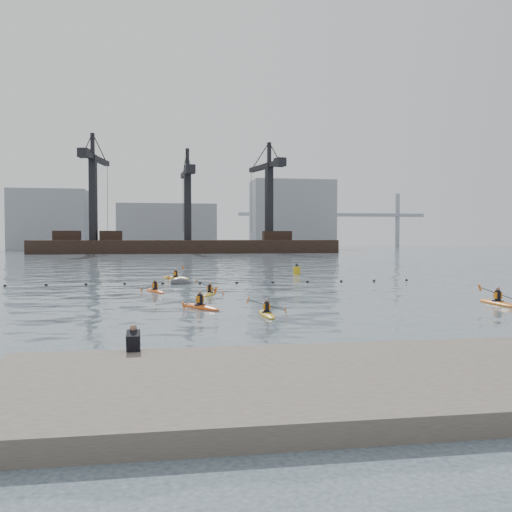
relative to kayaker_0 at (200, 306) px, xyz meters
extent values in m
plane|color=#34414D|center=(2.85, -7.25, -0.10)|extent=(400.00, 400.00, 0.00)
cube|color=#4C443D|center=(2.85, -16.25, -0.10)|extent=(18.00, 7.00, 1.00)
cube|color=black|center=(-2.65, -13.05, 0.68)|extent=(0.38, 0.60, 0.67)
cube|color=black|center=(-2.65, -12.83, 0.52)|extent=(0.34, 0.40, 0.24)
sphere|color=#8C6651|center=(-2.65, -12.95, 1.06)|extent=(0.21, 0.21, 0.21)
sphere|color=black|center=(-14.15, 15.25, -0.07)|extent=(0.24, 0.24, 0.24)
sphere|color=black|center=(-11.15, 15.41, -0.07)|extent=(0.24, 0.24, 0.24)
sphere|color=black|center=(-8.15, 15.49, -0.07)|extent=(0.24, 0.24, 0.24)
sphere|color=black|center=(-5.15, 15.46, -0.07)|extent=(0.24, 0.24, 0.24)
sphere|color=black|center=(-2.15, 15.33, -0.07)|extent=(0.24, 0.24, 0.24)
sphere|color=black|center=(0.85, 15.16, -0.07)|extent=(0.24, 0.24, 0.24)
sphere|color=black|center=(3.85, 15.03, -0.07)|extent=(0.24, 0.24, 0.24)
sphere|color=black|center=(6.85, 15.00, -0.07)|extent=(0.24, 0.24, 0.24)
sphere|color=black|center=(9.85, 15.09, -0.07)|extent=(0.24, 0.24, 0.24)
sphere|color=black|center=(12.85, 15.25, -0.07)|extent=(0.24, 0.24, 0.24)
sphere|color=black|center=(15.85, 15.41, -0.07)|extent=(0.24, 0.24, 0.24)
sphere|color=black|center=(18.85, 15.49, -0.07)|extent=(0.24, 0.24, 0.24)
cube|color=black|center=(2.85, 102.75, 0.75)|extent=(72.00, 12.00, 4.50)
cube|color=black|center=(-25.15, 102.75, 4.10)|extent=(6.00, 3.00, 2.20)
cube|color=black|center=(-15.15, 102.75, 4.10)|extent=(5.00, 3.00, 2.20)
cube|color=black|center=(24.85, 102.75, 4.10)|extent=(7.00, 3.00, 2.20)
cube|color=black|center=(-19.15, 102.75, 13.00)|extent=(1.85, 1.85, 20.00)
cube|color=black|center=(-18.69, 105.40, 22.40)|extent=(4.31, 17.93, 1.20)
cube|color=black|center=(-20.25, 96.54, 22.40)|extent=(2.62, 2.94, 2.00)
cube|color=black|center=(-19.15, 102.75, 25.50)|extent=(0.93, 0.93, 5.00)
cube|color=black|center=(2.85, 102.75, 11.50)|extent=(1.73, 1.73, 17.00)
cube|color=black|center=(2.65, 104.99, 19.40)|extent=(2.50, 15.05, 1.20)
cube|color=black|center=(3.30, 97.52, 19.40)|extent=(2.42, 2.78, 2.00)
cube|color=black|center=(2.85, 102.75, 22.50)|extent=(0.87, 0.87, 5.00)
cube|color=black|center=(22.85, 102.75, 12.50)|extent=(1.96, 1.96, 19.00)
cube|color=black|center=(22.19, 105.21, 21.40)|extent=(5.56, 16.73, 1.20)
cube|color=black|center=(24.39, 97.00, 21.40)|extent=(2.80, 3.08, 2.00)
cube|color=black|center=(22.85, 102.75, 24.50)|extent=(0.98, 0.98, 5.00)
cube|color=gray|center=(-37.15, 142.75, 8.90)|extent=(22.00, 14.00, 18.00)
cube|color=gray|center=(-2.15, 142.75, 6.90)|extent=(30.00, 14.00, 14.00)
cube|color=gray|center=(37.85, 142.75, 10.90)|extent=(26.00, 14.00, 22.00)
cube|color=gray|center=(57.85, 162.75, 11.90)|extent=(70.00, 2.00, 1.20)
cylinder|color=gray|center=(32.85, 162.75, 9.90)|extent=(1.60, 1.60, 20.00)
cylinder|color=gray|center=(82.85, 162.75, 9.90)|extent=(1.60, 1.60, 20.00)
ellipsoid|color=#D14F13|center=(0.00, 0.00, -0.06)|extent=(2.31, 3.15, 0.33)
cylinder|color=black|center=(0.00, 0.00, 0.07)|extent=(0.85, 0.85, 0.06)
cylinder|color=black|center=(0.00, 0.00, 0.36)|extent=(0.31, 0.31, 0.54)
cube|color=orange|center=(0.00, 0.00, 0.38)|extent=(0.44, 0.39, 0.35)
sphere|color=#8C6651|center=(0.00, 0.00, 0.72)|extent=(0.22, 0.22, 0.22)
cylinder|color=black|center=(0.00, 0.00, 0.47)|extent=(1.86, 1.18, 0.74)
cube|color=#D85914|center=(-0.89, -0.56, 0.14)|extent=(0.21, 0.21, 0.35)
cube|color=#D85914|center=(0.89, 0.56, 0.79)|extent=(0.21, 0.21, 0.35)
ellipsoid|color=gold|center=(3.05, -3.22, -0.06)|extent=(0.61, 2.89, 0.29)
cylinder|color=black|center=(3.05, -3.22, 0.05)|extent=(0.55, 0.55, 0.05)
cylinder|color=black|center=(3.05, -3.22, 0.30)|extent=(0.27, 0.27, 0.47)
cube|color=orange|center=(3.05, -3.22, 0.32)|extent=(0.33, 0.20, 0.31)
sphere|color=#8C6651|center=(3.05, -3.22, 0.62)|extent=(0.19, 0.19, 0.19)
cylinder|color=black|center=(3.05, -3.22, 0.39)|extent=(1.91, 0.05, 0.61)
cube|color=#D85914|center=(2.13, -3.23, 0.66)|extent=(0.13, 0.13, 0.31)
cube|color=#D85914|center=(3.97, -3.21, 0.13)|extent=(0.13, 0.13, 0.31)
ellipsoid|color=#F15816|center=(-2.59, 9.15, -0.06)|extent=(1.71, 3.13, 0.31)
cylinder|color=black|center=(-2.59, 9.15, 0.06)|extent=(0.76, 0.76, 0.06)
cylinder|color=black|center=(-2.59, 9.15, 0.34)|extent=(0.29, 0.29, 0.51)
cube|color=orange|center=(-2.59, 9.15, 0.36)|extent=(0.40, 0.33, 0.33)
sphere|color=#8C6651|center=(-2.59, 9.15, 0.68)|extent=(0.20, 0.20, 0.20)
cylinder|color=black|center=(-2.59, 9.15, 0.43)|extent=(1.90, 0.76, 0.77)
cube|color=#D85914|center=(-3.52, 8.79, 0.09)|extent=(0.20, 0.18, 0.33)
cube|color=#D85914|center=(-1.67, 9.51, 0.77)|extent=(0.20, 0.18, 0.33)
ellipsoid|color=gold|center=(1.02, 6.64, -0.07)|extent=(1.42, 2.90, 0.29)
cylinder|color=black|center=(1.02, 6.64, 0.05)|extent=(0.67, 0.67, 0.05)
cylinder|color=black|center=(1.02, 6.64, 0.30)|extent=(0.27, 0.27, 0.46)
cube|color=orange|center=(1.02, 6.64, 0.32)|extent=(0.37, 0.29, 0.30)
sphere|color=#8C6651|center=(1.02, 6.64, 0.61)|extent=(0.19, 0.19, 0.19)
cylinder|color=black|center=(1.02, 6.64, 0.39)|extent=(1.70, 0.57, 0.91)
cube|color=#D85914|center=(0.15, 6.92, 0.80)|extent=(0.21, 0.17, 0.29)
cube|color=#D85914|center=(1.89, 6.36, -0.02)|extent=(0.21, 0.17, 0.29)
ellipsoid|color=#C86512|center=(16.70, -1.08, -0.06)|extent=(0.71, 3.50, 0.35)
cylinder|color=black|center=(16.70, -1.08, 0.09)|extent=(0.66, 0.66, 0.07)
cylinder|color=black|center=(16.70, -1.08, 0.39)|extent=(0.33, 0.33, 0.57)
cube|color=orange|center=(16.70, -1.08, 0.41)|extent=(0.39, 0.24, 0.37)
sphere|color=#8C6651|center=(16.70, -1.08, 0.77)|extent=(0.23, 0.23, 0.23)
cylinder|color=black|center=(16.70, -1.08, 0.50)|extent=(2.29, 0.04, 0.81)
cube|color=#D85914|center=(15.58, -1.08, 0.86)|extent=(0.17, 0.15, 0.37)
ellipsoid|color=gold|center=(-1.03, 21.06, -0.06)|extent=(2.80, 2.62, 0.32)
cylinder|color=black|center=(-1.03, 21.06, 0.07)|extent=(0.85, 0.85, 0.06)
cylinder|color=black|center=(-1.03, 21.06, 0.35)|extent=(0.30, 0.30, 0.52)
cube|color=orange|center=(-1.03, 21.06, 0.37)|extent=(0.40, 0.41, 0.34)
sphere|color=#8C6651|center=(-1.03, 21.06, 0.70)|extent=(0.21, 0.21, 0.21)
cylinder|color=black|center=(-1.03, 21.06, 0.45)|extent=(1.41, 1.55, 0.84)
cube|color=#D85914|center=(-1.72, 20.31, 0.07)|extent=(0.22, 0.22, 0.33)
cube|color=#D85914|center=(-0.35, 21.82, 0.82)|extent=(0.22, 0.22, 0.33)
ellipsoid|color=#404245|center=(-0.62, 15.27, -0.10)|extent=(2.33, 1.68, 1.35)
cylinder|color=gold|center=(11.26, 24.87, 0.21)|extent=(0.73, 0.73, 0.94)
cone|color=black|center=(11.26, 24.87, 0.89)|extent=(0.46, 0.46, 0.36)
camera|label=1|loc=(-1.62, -28.95, 3.69)|focal=38.00mm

